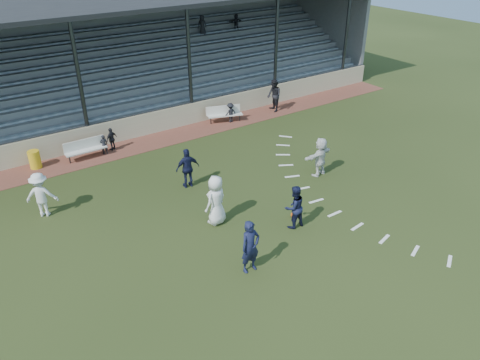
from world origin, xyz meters
name	(u,v)px	position (x,y,z in m)	size (l,w,h in m)	color
ground	(279,238)	(0.00, 0.00, 0.00)	(90.00, 90.00, 0.00)	#263214
cinder_track	(154,141)	(0.00, 10.50, 0.01)	(34.00, 2.00, 0.02)	brown
retaining_wall	(144,125)	(0.00, 11.55, 0.60)	(34.00, 0.18, 1.20)	#C1B594
bench_left	(85,147)	(-3.58, 10.55, 0.58)	(2.00, 0.47, 0.95)	beige
bench_right	(224,112)	(4.54, 10.67, 0.58)	(2.02, 1.09, 0.95)	beige
trash_bin	(35,159)	(-5.88, 10.87, 0.45)	(0.53, 0.53, 0.85)	gold
football	(294,215)	(1.34, 0.75, 0.11)	(0.23, 0.23, 0.23)	#DC500C
player_white_lead	(216,200)	(-1.32, 2.18, 1.00)	(0.97, 0.63, 1.99)	silver
player_navy_lead	(250,247)	(-1.91, -0.84, 0.95)	(0.69, 0.45, 1.89)	#141837
player_navy_mid	(294,207)	(0.92, 0.29, 0.86)	(0.84, 0.65, 1.73)	#141837
player_white_wing	(41,195)	(-6.62, 6.47, 0.93)	(1.20, 0.69, 1.85)	silver
player_navy_wing	(188,168)	(-0.83, 5.25, 0.90)	(1.05, 0.44, 1.80)	#141837
player_white_back	(320,157)	(4.61, 2.82, 0.91)	(1.68, 0.54, 1.81)	silver
official	(274,96)	(7.98, 10.42, 0.99)	(0.95, 0.74, 1.95)	black
sub_left_near	(104,145)	(-2.67, 10.47, 0.52)	(0.37, 0.24, 1.00)	black
sub_left_far	(112,139)	(-2.16, 10.71, 0.61)	(0.69, 0.29, 1.17)	black
sub_right	(230,113)	(4.83, 10.43, 0.59)	(0.74, 0.42, 1.14)	black
grandstand	(108,75)	(0.01, 16.26, 2.20)	(34.60, 9.00, 6.61)	slate
penalty_arc	(357,204)	(4.12, 0.00, 0.01)	(3.89, 14.63, 0.01)	white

